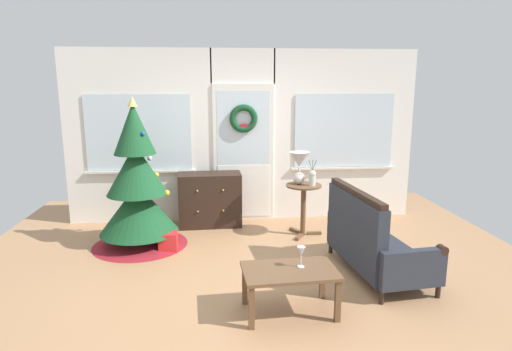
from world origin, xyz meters
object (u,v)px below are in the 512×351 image
object	(u,v)px
settee_sofa	(371,241)
table_lamp	(299,163)
flower_vase	(312,177)
side_table	(303,200)
christmas_tree	(137,191)
gift_box	(168,241)
dresser_cabinet	(210,200)
wine_glass	(301,252)
coffee_table	(290,276)

from	to	relation	value
settee_sofa	table_lamp	distance (m)	1.57
flower_vase	side_table	bearing A→B (deg)	149.04
settee_sofa	side_table	bearing A→B (deg)	110.43
christmas_tree	gift_box	bearing A→B (deg)	-30.39
dresser_cabinet	settee_sofa	world-z (taller)	settee_sofa
flower_vase	gift_box	xyz separation A→B (m)	(-1.89, -0.33, -0.72)
wine_glass	gift_box	distance (m)	2.14
table_lamp	gift_box	bearing A→B (deg)	-165.90
side_table	coffee_table	size ratio (longest dim) A/B	0.82
flower_vase	gift_box	world-z (taller)	flower_vase
coffee_table	wine_glass	xyz separation A→B (m)	(0.11, 0.04, 0.20)
flower_vase	christmas_tree	bearing A→B (deg)	-177.23
table_lamp	flower_vase	bearing A→B (deg)	-32.01
coffee_table	gift_box	distance (m)	2.08
table_lamp	christmas_tree	bearing A→B (deg)	-174.32
coffee_table	christmas_tree	bearing A→B (deg)	131.44
dresser_cabinet	table_lamp	distance (m)	1.45
settee_sofa	table_lamp	world-z (taller)	table_lamp
settee_sofa	coffee_table	world-z (taller)	settee_sofa
christmas_tree	dresser_cabinet	size ratio (longest dim) A/B	2.07
gift_box	dresser_cabinet	bearing A→B (deg)	61.23
settee_sofa	side_table	xyz separation A→B (m)	(-0.48, 1.29, 0.13)
flower_vase	coffee_table	size ratio (longest dim) A/B	0.40
settee_sofa	side_table	size ratio (longest dim) A/B	2.08
christmas_tree	side_table	bearing A→B (deg)	4.48
christmas_tree	side_table	distance (m)	2.19
christmas_tree	settee_sofa	xyz separation A→B (m)	(2.65, -1.12, -0.34)
gift_box	wine_glass	bearing A→B (deg)	-49.34
christmas_tree	table_lamp	size ratio (longest dim) A/B	4.31
coffee_table	wine_glass	size ratio (longest dim) A/B	4.47
gift_box	side_table	bearing A→B (deg)	12.43
settee_sofa	coffee_table	distance (m)	1.25
side_table	wine_glass	xyz separation A→B (m)	(-0.42, -1.99, 0.05)
christmas_tree	wine_glass	bearing A→B (deg)	-46.06
christmas_tree	coffee_table	world-z (taller)	christmas_tree
dresser_cabinet	christmas_tree	bearing A→B (deg)	-141.43
dresser_cabinet	flower_vase	world-z (taller)	flower_vase
settee_sofa	flower_vase	xyz separation A→B (m)	(-0.38, 1.23, 0.46)
table_lamp	side_table	bearing A→B (deg)	-33.69
side_table	gift_box	world-z (taller)	side_table
christmas_tree	dresser_cabinet	distance (m)	1.20
side_table	gift_box	distance (m)	1.87
dresser_cabinet	flower_vase	bearing A→B (deg)	-23.88
table_lamp	dresser_cabinet	bearing A→B (deg)	157.28
coffee_table	wine_glass	world-z (taller)	wine_glass
flower_vase	coffee_table	distance (m)	2.12
coffee_table	side_table	bearing A→B (deg)	75.29
dresser_cabinet	coffee_table	distance (m)	2.68
christmas_tree	gift_box	world-z (taller)	christmas_tree
christmas_tree	side_table	world-z (taller)	christmas_tree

